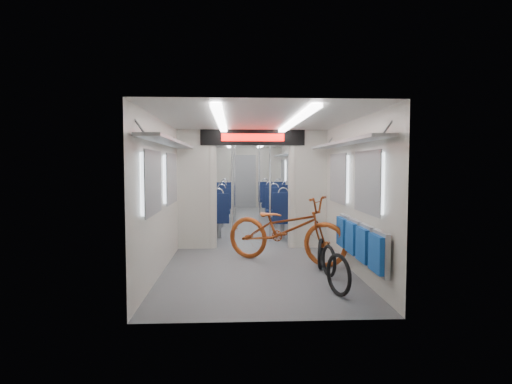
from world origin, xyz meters
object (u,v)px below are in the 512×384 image
Objects in this scene: bike_hoop_b at (329,263)px; seat_bay_far_left at (216,198)px; flip_bench at (359,241)px; seat_bay_near_right at (288,209)px; bike_hoop_c at (321,255)px; stanchion_far_right at (259,182)px; seat_bay_near_left at (211,209)px; stanchion_far_left at (235,182)px; stanchion_near_left at (232,188)px; bicycle at (285,229)px; seat_bay_far_right at (275,198)px; stanchion_near_right at (270,188)px; bike_hoop_a at (339,277)px.

bike_hoop_b is 0.21× the size of seat_bay_far_left.
flip_bench reaches higher than bike_hoop_b.
flip_bench is 0.95× the size of seat_bay_near_right.
bike_hoop_b is at bearing -87.17° from bike_hoop_c.
seat_bay_near_right is (-0.05, 3.70, 0.34)m from bike_hoop_c.
seat_bay_far_left is (-2.29, 7.80, -0.02)m from flip_bench.
seat_bay_far_left is 0.97× the size of stanchion_far_right.
stanchion_far_left is (0.58, 1.76, 0.60)m from seat_bay_near_left.
stanchion_near_left is at bearing -83.77° from seat_bay_far_left.
stanchion_near_left reaches higher than seat_bay_near_right.
bike_hoop_c is at bearing -57.08° from stanchion_near_left.
bicycle is at bearing -88.13° from stanchion_far_right.
bike_hoop_c is 0.22× the size of seat_bay_far_left.
seat_bay_far_right is at bearing 90.56° from bike_hoop_b.
stanchion_near_left is (0.53, -4.87, 0.59)m from seat_bay_far_left.
seat_bay_near_left is at bearing 116.54° from flip_bench.
bike_hoop_c reaches higher than bike_hoop_b.
seat_bay_far_right is at bearing 60.95° from seat_bay_near_left.
seat_bay_near_right is at bearing -3.20° from seat_bay_near_left.
seat_bay_near_left is 0.93× the size of stanchion_near_right.
stanchion_near_left is at bearing -160.35° from stanchion_near_right.
stanchion_far_left reaches higher than seat_bay_far_left.
stanchion_near_left is (-1.76, 2.93, 0.57)m from flip_bench.
stanchion_far_left reaches higher than bike_hoop_c.
flip_bench is 6.27m from stanchion_far_right.
seat_bay_near_right is 1.50m from stanchion_near_right.
bicycle is 0.92× the size of stanchion_near_right.
seat_bay_near_left is 0.96× the size of seat_bay_near_right.
stanchion_near_right is at bearing 106.63° from flip_bench.
seat_bay_near_right is at bearing -90.00° from seat_bay_far_right.
bike_hoop_a is at bearing -136.38° from bicycle.
bicycle is 0.79m from bike_hoop_c.
flip_bench is at bearing -73.37° from stanchion_near_right.
seat_bay_near_left is at bearing 114.45° from bike_hoop_b.
seat_bay_far_left reaches higher than seat_bay_near_left.
bike_hoop_a is 5.50m from seat_bay_near_left.
bicycle is at bearing 134.15° from bike_hoop_c.
seat_bay_near_right is at bearing -55.39° from stanchion_far_left.
seat_bay_far_left is (-1.43, 6.51, 0.01)m from bicycle.
bicycle is at bearing -87.07° from stanchion_near_right.
seat_bay_near_right is at bearing 95.34° from flip_bench.
bicycle is 4.39× the size of bike_hoop_c.
bike_hoop_b is 6.26m from stanchion_far_left.
stanchion_far_right is (-0.16, 4.87, 0.59)m from bicycle.
stanchion_near_right is at bearing 33.27° from bicycle.
seat_bay_far_left is at bearing 119.40° from seat_bay_near_right.
stanchion_near_left is at bearing -72.20° from seat_bay_near_left.
seat_bay_far_right is at bearing 93.02° from flip_bench.
stanchion_near_left is 0.85m from stanchion_near_right.
flip_bench reaches higher than bike_hoop_a.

